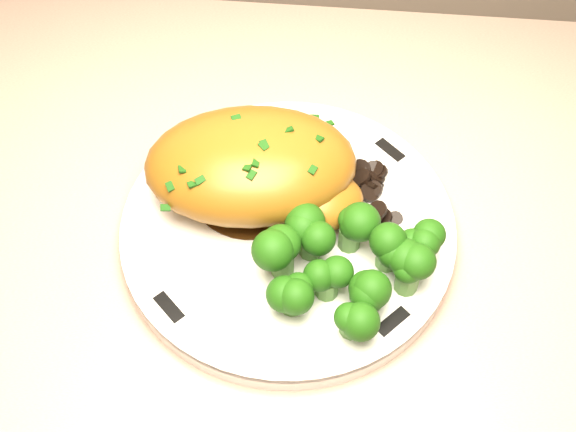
{
  "coord_description": "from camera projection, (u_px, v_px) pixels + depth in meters",
  "views": [
    {
      "loc": [
        -0.22,
        1.35,
        1.46
      ],
      "look_at": [
        -0.25,
        1.68,
        1.0
      ],
      "focal_mm": 45.0,
      "sensor_mm": 36.0,
      "label": 1
    }
  ],
  "objects": [
    {
      "name": "rim_accent_1",
      "position": [
        200.0,
        140.0,
        0.63
      ],
      "size": [
        0.03,
        0.03,
        0.0
      ],
      "primitive_type": "cube",
      "rotation": [
        0.0,
        0.0,
        3.95
      ],
      "color": "black",
      "rests_on": "plate"
    },
    {
      "name": "rim_accent_2",
      "position": [
        169.0,
        307.0,
        0.53
      ],
      "size": [
        0.03,
        0.03,
        0.0
      ],
      "primitive_type": "cube",
      "rotation": [
        0.0,
        0.0,
        5.52
      ],
      "color": "black",
      "rests_on": "plate"
    },
    {
      "name": "rim_accent_0",
      "position": [
        390.0,
        150.0,
        0.62
      ],
      "size": [
        0.03,
        0.03,
        0.0
      ],
      "primitive_type": "cube",
      "rotation": [
        0.0,
        0.0,
        2.38
      ],
      "color": "black",
      "rests_on": "plate"
    },
    {
      "name": "gravy_pool",
      "position": [
        252.0,
        190.0,
        0.6
      ],
      "size": [
        0.1,
        0.1,
        0.0
      ],
      "primitive_type": "cylinder",
      "color": "black",
      "rests_on": "plate"
    },
    {
      "name": "rim_accent_3",
      "position": [
        393.0,
        322.0,
        0.53
      ],
      "size": [
        0.03,
        0.03,
        0.0
      ],
      "primitive_type": "cube",
      "rotation": [
        0.0,
        0.0,
        7.09
      ],
      "color": "black",
      "rests_on": "plate"
    },
    {
      "name": "broccoli_florets",
      "position": [
        351.0,
        265.0,
        0.53
      ],
      "size": [
        0.13,
        0.1,
        0.04
      ],
      "rotation": [
        0.0,
        0.0,
        0.39
      ],
      "color": "#487833",
      "rests_on": "plate"
    },
    {
      "name": "mushroom_pile",
      "position": [
        350.0,
        195.0,
        0.59
      ],
      "size": [
        0.08,
        0.06,
        0.02
      ],
      "color": "black",
      "rests_on": "plate"
    },
    {
      "name": "chicken_breast",
      "position": [
        258.0,
        169.0,
        0.57
      ],
      "size": [
        0.19,
        0.14,
        0.07
      ],
      "rotation": [
        0.0,
        0.0,
        0.14
      ],
      "color": "#905B18",
      "rests_on": "plate"
    },
    {
      "name": "plate",
      "position": [
        288.0,
        230.0,
        0.58
      ],
      "size": [
        0.33,
        0.33,
        0.02
      ],
      "primitive_type": "cylinder",
      "rotation": [
        0.0,
        0.0,
        -0.29
      ],
      "color": "white",
      "rests_on": "counter"
    }
  ]
}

